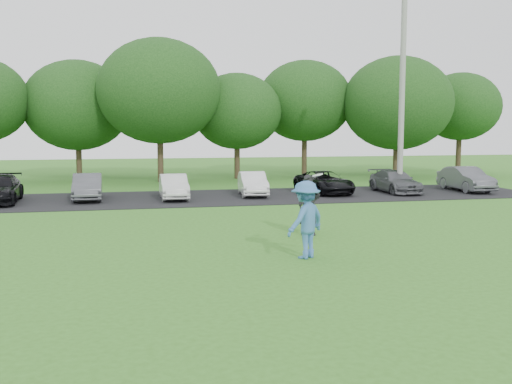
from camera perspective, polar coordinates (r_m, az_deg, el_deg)
The scene contains 7 objects.
ground at distance 14.38m, azimuth 3.00°, elevation -6.67°, with size 100.00×100.00×0.00m, color #376E1F.
parking_lot at distance 26.96m, azimuth -4.32°, elevation -0.54°, with size 32.00×6.50×0.03m, color black.
utility_pole at distance 29.40m, azimuth 14.40°, elevation 9.73°, with size 0.28×0.28×10.14m, color #969692.
frisbee_player at distance 14.31m, azimuth 4.99°, elevation -2.77°, with size 1.45×1.32×2.14m.
camera_bystander at distance 17.41m, azimuth 5.34°, elevation -1.31°, with size 0.74×0.55×1.85m.
parked_cars at distance 26.92m, azimuth -5.52°, elevation 0.72°, with size 28.05×4.67×1.25m.
tree_row at distance 36.68m, azimuth -4.17°, elevation 8.94°, with size 42.39×9.85×8.64m.
Camera 1 is at (-3.72, -13.51, 3.24)m, focal length 40.00 mm.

